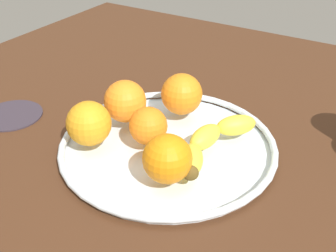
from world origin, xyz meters
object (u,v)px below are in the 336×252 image
at_px(orange_back_right, 167,159).
at_px(orange_center, 89,123).
at_px(orange_front_right, 148,126).
at_px(ambient_coaster, 11,115).
at_px(fruit_bowl, 168,145).
at_px(orange_front_left, 125,101).
at_px(banana, 211,141).
at_px(orange_back_left, 182,94).

height_order(orange_back_right, orange_center, orange_center).
xyz_separation_m(orange_front_right, ambient_coaster, (0.04, -0.30, -0.05)).
bearing_deg(orange_center, fruit_bowl, 123.44).
relative_size(fruit_bowl, orange_front_right, 5.76).
height_order(orange_front_left, orange_back_right, orange_front_left).
height_order(banana, ambient_coaster, banana).
distance_m(fruit_bowl, orange_front_left, 0.12).
distance_m(fruit_bowl, banana, 0.08).
bearing_deg(ambient_coaster, orange_back_left, 118.60).
bearing_deg(orange_back_left, banana, 51.18).
relative_size(orange_front_left, orange_back_right, 1.04).
bearing_deg(fruit_bowl, orange_front_left, -100.65).
bearing_deg(orange_back_right, orange_front_left, -124.52).
height_order(orange_front_left, orange_center, orange_front_left).
relative_size(orange_front_right, orange_center, 0.86).
bearing_deg(fruit_bowl, ambient_coaster, -78.81).
relative_size(banana, orange_back_right, 2.81).
bearing_deg(orange_front_right, orange_front_left, -117.43).
distance_m(orange_front_left, orange_center, 0.09).
distance_m(banana, ambient_coaster, 0.41).
height_order(orange_front_right, ambient_coaster, orange_front_right).
distance_m(banana, orange_center, 0.20).
xyz_separation_m(orange_front_right, orange_center, (0.05, -0.08, 0.01)).
relative_size(banana, orange_front_left, 2.71).
height_order(fruit_bowl, orange_center, orange_center).
bearing_deg(orange_front_left, orange_back_left, 136.13).
distance_m(orange_back_left, orange_center, 0.19).
distance_m(orange_back_right, orange_center, 0.16).
xyz_separation_m(orange_front_left, orange_center, (0.09, -0.01, -0.00)).
bearing_deg(orange_center, ambient_coaster, -92.35).
relative_size(banana, ambient_coaster, 1.76).
relative_size(fruit_bowl, orange_back_left, 4.81).
bearing_deg(orange_center, orange_front_left, 175.63).
relative_size(orange_center, ambient_coaster, 0.63).
distance_m(banana, orange_front_right, 0.11).
bearing_deg(orange_back_left, fruit_bowl, 16.62).
bearing_deg(orange_back_right, fruit_bowl, -149.16).
bearing_deg(orange_center, orange_back_left, 154.36).
height_order(banana, orange_front_right, orange_front_right).
xyz_separation_m(banana, orange_front_left, (-0.01, -0.18, 0.02)).
xyz_separation_m(banana, orange_front_right, (0.03, -0.10, 0.01)).
xyz_separation_m(orange_back_left, orange_back_right, (0.18, 0.08, -0.00)).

